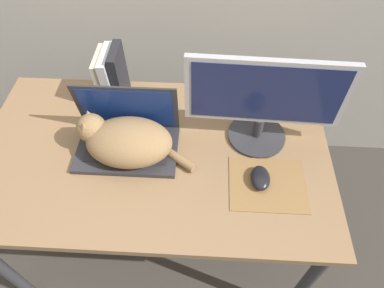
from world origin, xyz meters
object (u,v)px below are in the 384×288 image
object	(u,v)px
cat	(125,141)
computer_mouse	(260,178)
external_monitor	(264,100)
laptop	(127,137)
book_row	(112,76)

from	to	relation	value
cat	computer_mouse	distance (m)	0.48
external_monitor	cat	bearing A→B (deg)	-167.20
laptop	cat	bearing A→B (deg)	-84.67
computer_mouse	book_row	xyz separation A→B (m)	(-0.57, 0.39, 0.09)
laptop	book_row	xyz separation A→B (m)	(-0.10, 0.25, 0.06)
cat	book_row	size ratio (longest dim) A/B	1.81
laptop	external_monitor	bearing A→B (deg)	8.01
external_monitor	book_row	size ratio (longest dim) A/B	2.29
laptop	external_monitor	distance (m)	0.50
cat	laptop	bearing A→B (deg)	95.33
external_monitor	computer_mouse	xyz separation A→B (m)	(-0.00, -0.20, -0.17)
computer_mouse	external_monitor	bearing A→B (deg)	89.33
book_row	cat	bearing A→B (deg)	-71.09
cat	external_monitor	size ratio (longest dim) A/B	0.79
laptop	computer_mouse	size ratio (longest dim) A/B	3.65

